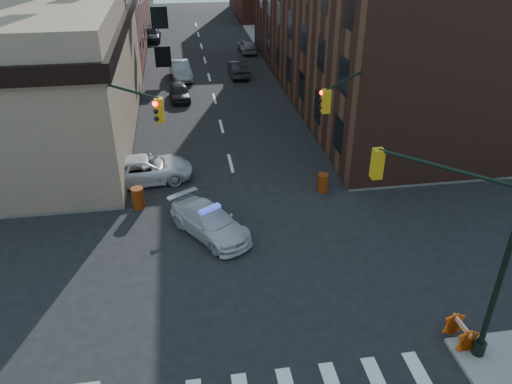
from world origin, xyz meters
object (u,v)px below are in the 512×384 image
object	(u,v)px
police_car	(210,222)
barricade_nw_a	(62,182)
pedestrian_a	(93,162)
parked_car_enear	(238,68)
parked_car_wfar	(180,70)
barrel_road	(323,183)
pickup	(145,169)
parked_car_wnear	(179,92)
barricade_se_a	(460,333)
pedestrian_b	(8,194)
barrel_bank	(138,198)

from	to	relation	value
police_car	barricade_nw_a	bearing A→B (deg)	112.20
pedestrian_a	parked_car_enear	bearing A→B (deg)	60.03
parked_car_wfar	barrel_road	distance (m)	23.37
pickup	parked_car_wnear	size ratio (longest dim) A/B	1.43
parked_car_wnear	barricade_se_a	world-z (taller)	parked_car_wnear
pedestrian_b	barrel_road	bearing A→B (deg)	-26.71
parked_car_wfar	barricade_nw_a	size ratio (longest dim) A/B	4.10
barrel_road	barricade_nw_a	world-z (taller)	barrel_road
barricade_se_a	barricade_nw_a	world-z (taller)	barricade_nw_a
barricade_se_a	barricade_nw_a	xyz separation A→B (m)	(-15.83, 13.70, 0.00)
barrel_road	police_car	bearing A→B (deg)	-153.59
pickup	barricade_nw_a	size ratio (longest dim) A/B	4.72
parked_car_enear	barricade_se_a	bearing A→B (deg)	95.69
pedestrian_b	barricade_nw_a	distance (m)	2.99
pickup	barrel_road	xyz separation A→B (m)	(9.62, -2.75, -0.22)
parked_car_wfar	barrel_road	xyz separation A→B (m)	(7.16, -22.25, -0.24)
pickup	barricade_se_a	bearing A→B (deg)	-147.32
parked_car_enear	pedestrian_b	world-z (taller)	pedestrian_b
pedestrian_b	pickup	bearing A→B (deg)	-4.90
pedestrian_b	parked_car_wfar	bearing A→B (deg)	41.82
barrel_road	barricade_se_a	bearing A→B (deg)	-81.06
parked_car_wnear	barrel_bank	world-z (taller)	parked_car_wnear
police_car	barricade_nw_a	size ratio (longest dim) A/B	4.19
parked_car_enear	barrel_bank	world-z (taller)	parked_car_enear
parked_car_wnear	pedestrian_a	bearing A→B (deg)	-117.12
police_car	barricade_se_a	xyz separation A→B (m)	(8.19, -8.30, -0.12)
parked_car_wnear	barrel_road	size ratio (longest dim) A/B	3.54
parked_car_enear	pedestrian_a	xyz separation A→B (m)	(-10.68, -18.36, 0.21)
police_car	parked_car_enear	xyz separation A→B (m)	(4.52, 25.34, 0.03)
parked_car_wfar	barricade_nw_a	xyz separation A→B (m)	(-6.87, -20.02, -0.19)
pickup	barrel_road	world-z (taller)	pickup
pedestrian_a	barrel_bank	bearing A→B (deg)	-55.81
pickup	parked_car_wfar	xyz separation A→B (m)	(2.46, 19.50, 0.02)
police_car	parked_car_wnear	size ratio (longest dim) A/B	1.27
parked_car_wfar	pedestrian_b	world-z (taller)	pedestrian_b
barrel_road	barrel_bank	xyz separation A→B (m)	(-9.87, -0.17, 0.04)
pedestrian_a	barricade_nw_a	bearing A→B (deg)	-132.80
barrel_bank	police_car	bearing A→B (deg)	-40.70
pickup	pedestrian_a	size ratio (longest dim) A/B	3.46
barrel_bank	barricade_nw_a	xyz separation A→B (m)	(-4.16, 2.40, 0.00)
police_car	pedestrian_b	size ratio (longest dim) A/B	2.46
barricade_se_a	pedestrian_b	bearing A→B (deg)	53.80
barricade_se_a	barrel_bank	bearing A→B (deg)	42.78
police_car	barrel_bank	size ratio (longest dim) A/B	4.15
parked_car_enear	pedestrian_a	bearing A→B (deg)	59.27
parked_car_wnear	parked_car_wfar	bearing A→B (deg)	82.91
pickup	pedestrian_a	bearing A→B (deg)	63.98
barrel_road	pedestrian_b	bearing A→B (deg)	179.20
police_car	barricade_nw_a	world-z (taller)	police_car
barrel_bank	barricade_se_a	size ratio (longest dim) A/B	1.01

